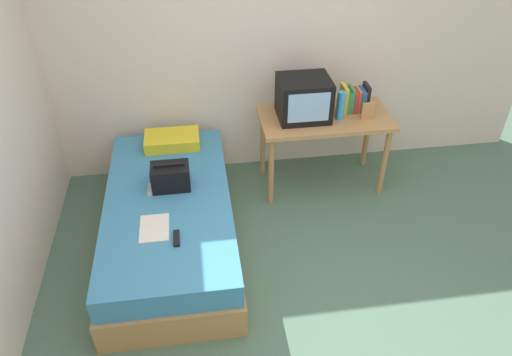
{
  "coord_description": "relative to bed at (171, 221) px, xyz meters",
  "views": [
    {
      "loc": [
        -0.67,
        -2.08,
        2.83
      ],
      "look_at": [
        -0.24,
        0.94,
        0.55
      ],
      "focal_mm": 33.65,
      "sensor_mm": 36.0,
      "label": 1
    }
  ],
  "objects": [
    {
      "name": "ground_plane",
      "position": [
        0.95,
        -0.88,
        -0.23
      ],
      "size": [
        8.0,
        8.0,
        0.0
      ],
      "primitive_type": "plane",
      "color": "#4C6B56"
    },
    {
      "name": "wall_back",
      "position": [
        0.95,
        1.12,
        1.07
      ],
      "size": [
        5.2,
        0.1,
        2.6
      ],
      "primitive_type": "cube",
      "color": "beige",
      "rests_on": "ground"
    },
    {
      "name": "bed",
      "position": [
        0.0,
        0.0,
        0.0
      ],
      "size": [
        1.0,
        2.0,
        0.47
      ],
      "color": "#B27F4C",
      "rests_on": "ground"
    },
    {
      "name": "desk",
      "position": [
        1.41,
        0.64,
        0.41
      ],
      "size": [
        1.16,
        0.6,
        0.73
      ],
      "color": "#B27F4C",
      "rests_on": "ground"
    },
    {
      "name": "tv",
      "position": [
        1.21,
        0.66,
        0.68
      ],
      "size": [
        0.44,
        0.39,
        0.36
      ],
      "color": "black",
      "rests_on": "desk"
    },
    {
      "name": "water_bottle",
      "position": [
        1.52,
        0.58,
        0.62
      ],
      "size": [
        0.07,
        0.07,
        0.25
      ],
      "primitive_type": "cylinder",
      "color": "#3399DB",
      "rests_on": "desk"
    },
    {
      "name": "book_row",
      "position": [
        1.68,
        0.71,
        0.61
      ],
      "size": [
        0.24,
        0.17,
        0.24
      ],
      "color": "gold",
      "rests_on": "desk"
    },
    {
      "name": "picture_frame",
      "position": [
        1.76,
        0.53,
        0.58
      ],
      "size": [
        0.11,
        0.02,
        0.16
      ],
      "primitive_type": "cube",
      "color": "#B27F4C",
      "rests_on": "desk"
    },
    {
      "name": "pillow",
      "position": [
        0.05,
        0.76,
        0.29
      ],
      "size": [
        0.48,
        0.3,
        0.1
      ],
      "primitive_type": "cube",
      "color": "yellow",
      "rests_on": "bed"
    },
    {
      "name": "handbag",
      "position": [
        0.04,
        0.14,
        0.34
      ],
      "size": [
        0.3,
        0.2,
        0.22
      ],
      "color": "black",
      "rests_on": "bed"
    },
    {
      "name": "magazine",
      "position": [
        -0.09,
        -0.34,
        0.24
      ],
      "size": [
        0.21,
        0.29,
        0.01
      ],
      "primitive_type": "cube",
      "color": "white",
      "rests_on": "bed"
    },
    {
      "name": "remote_dark",
      "position": [
        0.07,
        -0.48,
        0.25
      ],
      "size": [
        0.04,
        0.16,
        0.02
      ],
      "primitive_type": "cube",
      "color": "black",
      "rests_on": "bed"
    },
    {
      "name": "remote_silver",
      "position": [
        -0.13,
        0.11,
        0.25
      ],
      "size": [
        0.04,
        0.14,
        0.02
      ],
      "primitive_type": "cube",
      "color": "#B7B7BC",
      "rests_on": "bed"
    }
  ]
}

